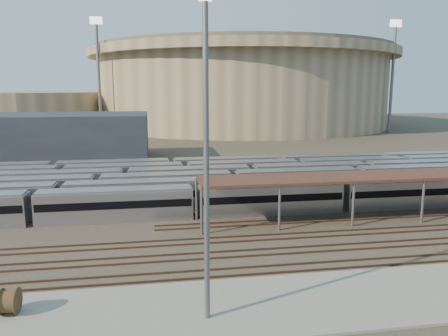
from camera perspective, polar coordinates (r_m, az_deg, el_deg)
The scene contains 13 objects.
ground at distance 47.62m, azimuth 6.97°, elevation -8.59°, with size 420.00×420.00×0.00m, color #383026.
apron at distance 33.02m, azimuth 5.86°, elevation -17.30°, with size 50.00×9.00×0.20m, color gray.
subway_trains at distance 64.07m, azimuth 0.55°, elevation -1.90°, with size 128.85×23.90×3.60m.
inspection_shed at distance 59.60m, azimuth 26.70°, elevation -0.82°, with size 60.30×6.00×5.30m.
empty_tracks at distance 43.10m, azimuth 8.86°, elevation -10.57°, with size 170.00×9.62×0.18m.
stadium at distance 187.06m, azimuth 2.38°, elevation 10.68°, with size 124.00×124.00×32.50m.
secondary_arena at distance 179.66m, azimuth -24.72°, elevation 6.74°, with size 56.00×56.00×14.00m, color gray.
service_building at distance 101.16m, azimuth -21.96°, elevation 3.71°, with size 42.00×20.00×10.00m, color #1E232D.
floodlight_0 at distance 154.21m, azimuth -16.07°, elevation 11.91°, with size 4.00×1.00×38.40m.
floodlight_2 at distance 165.53m, azimuth 21.15°, elevation 11.49°, with size 4.00×1.00×38.40m.
floodlight_3 at distance 203.26m, azimuth -8.71°, elevation 11.72°, with size 4.00×1.00×38.40m.
cable_reel_east at distance 34.35m, azimuth -26.21°, elevation -15.34°, with size 1.83×1.83×1.01m, color brown.
yard_light_pole at distance 27.56m, azimuth -2.32°, elevation 0.16°, with size 0.80×0.36×20.47m.
Camera 1 is at (-12.90, -43.17, 15.39)m, focal length 35.00 mm.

